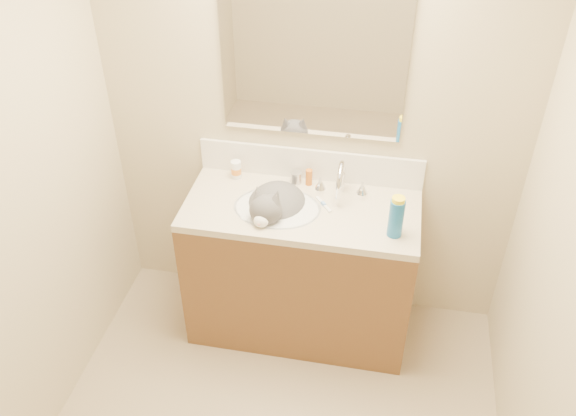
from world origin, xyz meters
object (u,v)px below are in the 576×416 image
at_px(faucet, 341,181).
at_px(amber_bottle, 309,177).
at_px(cat, 275,208).
at_px(pill_bottle, 236,169).
at_px(basin, 277,218).
at_px(silver_jar, 296,177).
at_px(spray_can, 396,218).
at_px(vanity_cabinet, 300,272).

distance_m(faucet, amber_bottle, 0.19).
xyz_separation_m(cat, amber_bottle, (0.14, 0.21, 0.07)).
height_order(pill_bottle, amber_bottle, pill_bottle).
height_order(cat, pill_bottle, cat).
distance_m(basin, faucet, 0.38).
height_order(basin, silver_jar, silver_jar).
height_order(silver_jar, spray_can, spray_can).
relative_size(faucet, silver_jar, 4.30).
bearing_deg(basin, faucet, 29.12).
distance_m(vanity_cabinet, faucet, 0.58).
relative_size(vanity_cabinet, spray_can, 6.13).
distance_m(cat, spray_can, 0.63).
xyz_separation_m(basin, faucet, (0.30, 0.17, 0.16)).
bearing_deg(amber_bottle, pill_bottle, -178.87).
xyz_separation_m(vanity_cabinet, cat, (-0.14, -0.01, 0.43)).
bearing_deg(faucet, silver_jar, 163.86).
height_order(pill_bottle, silver_jar, pill_bottle).
bearing_deg(cat, amber_bottle, 64.63).
bearing_deg(basin, cat, 121.67).
bearing_deg(pill_bottle, silver_jar, 1.89).
relative_size(pill_bottle, silver_jar, 1.54).
bearing_deg(basin, pill_bottle, 140.09).
distance_m(cat, amber_bottle, 0.26).
height_order(faucet, spray_can, faucet).
xyz_separation_m(faucet, silver_jar, (-0.25, 0.07, -0.05)).
height_order(cat, spray_can, spray_can).
relative_size(pill_bottle, amber_bottle, 1.12).
relative_size(cat, spray_can, 2.32).
distance_m(vanity_cabinet, spray_can, 0.74).
relative_size(basin, silver_jar, 6.91).
bearing_deg(vanity_cabinet, faucet, 37.29).
relative_size(amber_bottle, spray_can, 0.46).
bearing_deg(pill_bottle, spray_can, -21.03).
height_order(basin, faucet, faucet).
height_order(vanity_cabinet, faucet, faucet).
bearing_deg(pill_bottle, basin, -39.91).
distance_m(basin, pill_bottle, 0.37).
bearing_deg(silver_jar, basin, -102.94).
relative_size(faucet, spray_can, 1.43).
height_order(cat, silver_jar, cat).
bearing_deg(cat, spray_can, -3.87).
relative_size(cat, silver_jar, 6.99).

